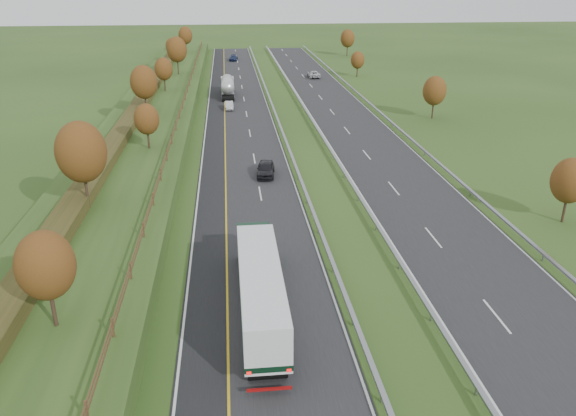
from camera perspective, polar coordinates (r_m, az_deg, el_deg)
name	(u,v)px	position (r m, az deg, el deg)	size (l,w,h in m)	color
ground	(301,140)	(76.95, 1.30, 6.97)	(400.00, 400.00, 0.00)	#2B4819
near_carriageway	(241,132)	(81.18, -4.82, 7.73)	(10.50, 200.00, 0.04)	black
far_carriageway	(354,129)	(83.16, 6.73, 8.02)	(10.50, 200.00, 0.04)	black
hard_shoulder	(214,132)	(81.19, -7.49, 7.63)	(3.00, 200.00, 0.04)	black
lane_markings	(285,130)	(81.44, -0.27, 7.88)	(26.75, 200.00, 0.01)	silver
embankment_left	(148,127)	(81.71, -14.08, 7.95)	(12.00, 200.00, 2.00)	#2B4819
hedge_left	(132,117)	(81.65, -15.59, 8.91)	(2.20, 180.00, 1.10)	#303315
fence_left	(179,115)	(80.41, -11.02, 9.25)	(0.12, 189.06, 1.20)	#422B19
median_barrier_near	(280,127)	(81.34, -0.78, 8.27)	(0.32, 200.00, 0.71)	gray
median_barrier_far	(316,126)	(81.96, 2.81, 8.36)	(0.32, 200.00, 0.71)	gray
outer_barrier_far	(393,124)	(84.48, 10.63, 8.43)	(0.32, 200.00, 0.71)	gray
trees_left	(143,94)	(77.26, -14.49, 11.19)	(6.64, 164.30, 7.66)	#2D2116
trees_far	(390,68)	(113.40, 10.33, 13.86)	(8.45, 118.60, 7.12)	#2D2116
box_lorry	(260,285)	(36.25, -2.88, -7.78)	(2.58, 16.28, 4.06)	black
road_tanker	(228,86)	(106.48, -6.16, 12.23)	(2.40, 11.22, 3.46)	silver
car_dark_near	(266,169)	(62.33, -2.28, 4.00)	(1.87, 4.65, 1.59)	black
car_silver_mid	(229,105)	(95.52, -6.01, 10.34)	(1.36, 3.90, 1.28)	#B7B7BC
car_small_far	(233,58)	(153.22, -5.56, 14.94)	(1.96, 4.83, 1.40)	#141F41
car_oncoming	(314,74)	(126.20, 2.62, 13.43)	(2.41, 5.23, 1.45)	silver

